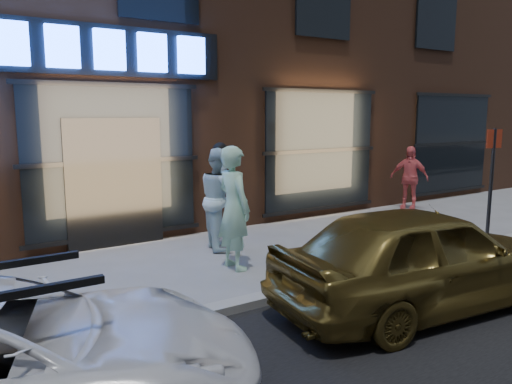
% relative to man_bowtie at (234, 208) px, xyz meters
% --- Properties ---
extents(ground, '(90.00, 90.00, 0.00)m').
position_rel_man_bowtie_xyz_m(ground, '(-1.16, -1.52, -0.99)').
color(ground, slate).
rests_on(ground, ground).
extents(curb, '(60.00, 0.25, 0.12)m').
position_rel_man_bowtie_xyz_m(curb, '(-1.16, -1.52, -0.93)').
color(curb, gray).
rests_on(curb, ground).
extents(storefront_building, '(30.20, 8.28, 10.30)m').
position_rel_man_bowtie_xyz_m(storefront_building, '(-1.16, 6.47, 4.16)').
color(storefront_building, '#54301E').
rests_on(storefront_building, ground).
extents(man_bowtie, '(0.50, 0.74, 1.99)m').
position_rel_man_bowtie_xyz_m(man_bowtie, '(0.00, 0.00, 0.00)').
color(man_bowtie, '#BBF6CB').
rests_on(man_bowtie, ground).
extents(man_cap, '(0.92, 1.06, 1.88)m').
position_rel_man_bowtie_xyz_m(man_cap, '(0.41, 1.18, -0.05)').
color(man_cap, white).
rests_on(man_cap, ground).
extents(passerby, '(0.81, 1.04, 1.65)m').
position_rel_man_bowtie_xyz_m(passerby, '(6.39, 1.87, -0.17)').
color(passerby, '#E75F61').
rests_on(passerby, ground).
extents(gold_sedan, '(4.17, 2.05, 1.37)m').
position_rel_man_bowtie_xyz_m(gold_sedan, '(1.14, -2.78, -0.31)').
color(gold_sedan, olive).
rests_on(gold_sedan, ground).
extents(sign_post, '(0.35, 0.10, 2.21)m').
position_rel_man_bowtie_xyz_m(sign_post, '(4.97, -1.27, 0.34)').
color(sign_post, '#262628').
rests_on(sign_post, ground).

